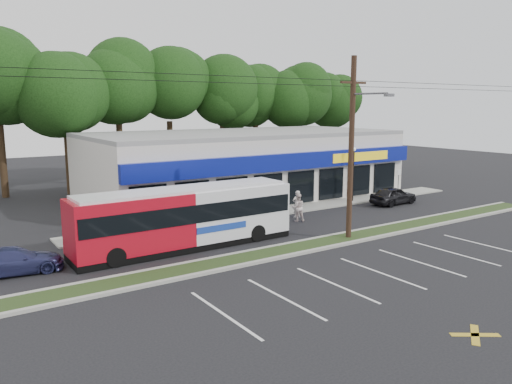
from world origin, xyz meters
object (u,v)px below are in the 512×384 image
Objects in this scene: car_silver at (116,245)px; car_blue at (13,261)px; lamp_post at (353,168)px; metrobus at (186,216)px; car_dark at (393,195)px; sign_post at (399,177)px; pedestrian_b at (298,207)px; utility_pole at (350,143)px; pedestrian_a at (297,204)px.

car_silver reaches higher than car_blue.
lamp_post is 0.36× the size of metrobus.
car_blue is (-24.55, -3.83, -2.06)m from lamp_post.
car_dark is 0.96× the size of car_blue.
car_dark is 1.00× the size of car_silver.
sign_post is (5.00, -0.23, -1.12)m from lamp_post.
metrobus is at bearing 93.80° from car_dark.
sign_post is 0.53× the size of car_blue.
lamp_post reaches higher than pedestrian_b.
utility_pole is at bearing -136.05° from lamp_post.
metrobus is 8.85m from pedestrian_b.
pedestrian_a reaches higher than car_silver.
pedestrian_a is (9.36, 2.45, -0.78)m from metrobus.
metrobus is 2.85× the size of car_blue.
sign_post is 0.19× the size of metrobus.
metrobus is 6.56× the size of pedestrian_b.
pedestrian_b is at bearing 57.86° from pedestrian_a.
lamp_post is at bearing -71.86° from car_silver.
metrobus is 2.97× the size of car_dark.
metrobus is at bearing 33.68° from pedestrian_b.
utility_pole is 7.62m from pedestrian_a.
metrobus reaches higher than car_silver.
lamp_post is 1.06× the size of car_silver.
car_silver is at bearing 12.78° from pedestrian_a.
car_blue is 16.94m from pedestrian_b.
pedestrian_a is at bearing 78.74° from utility_pole.
car_silver is 0.96× the size of car_blue.
car_silver is 2.22× the size of pedestrian_b.
lamp_post is at bearing -75.00° from car_blue.
car_dark reaches higher than car_silver.
lamp_post reaches higher than metrobus.
pedestrian_a is at bearing -73.77° from car_silver.
utility_pole is 12.49× the size of car_dark.
sign_post is at bearing 10.41° from metrobus.
car_blue is 17.69m from pedestrian_a.
utility_pole is 13.32m from car_silver.
utility_pole reaches higher than car_blue.
utility_pole reaches higher than pedestrian_a.
car_blue is (-8.22, 0.47, -1.08)m from metrobus.
car_dark is (-3.10, -2.17, -0.87)m from sign_post.
car_blue is (-26.45, -1.44, -0.08)m from car_dark.
car_dark is at bearing 5.55° from metrobus.
pedestrian_b reaches higher than car_dark.
pedestrian_a is at bearing 84.33° from car_dark.
sign_post is at bearing -76.91° from car_blue.
utility_pole reaches higher than car_silver.
lamp_post reaches higher than car_dark.
pedestrian_b is at bearing 9.39° from metrobus.
pedestrian_b is (-9.54, -0.40, 0.23)m from car_dark.
car_dark is at bearing -153.69° from pedestrian_b.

